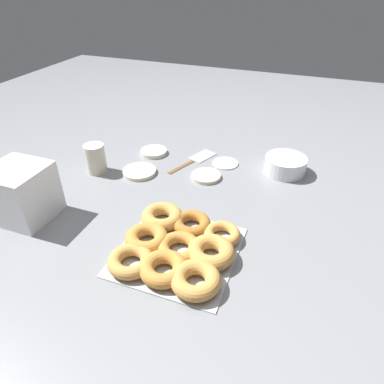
{
  "coord_description": "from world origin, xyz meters",
  "views": [
    {
      "loc": [
        0.34,
        -0.89,
        0.62
      ],
      "look_at": [
        0.04,
        -0.09,
        0.04
      ],
      "focal_mm": 32.0,
      "sensor_mm": 36.0,
      "label": 1
    }
  ],
  "objects_px": {
    "container_stack": "(22,193)",
    "batter_bowl": "(285,165)",
    "pancake_3": "(225,163)",
    "pancake_1": "(206,176)",
    "donut_tray": "(177,247)",
    "pancake_0": "(154,152)",
    "paper_cup": "(96,159)",
    "pancake_2": "(139,172)",
    "spatula": "(198,158)"
  },
  "relations": [
    {
      "from": "container_stack",
      "to": "paper_cup",
      "type": "xyz_separation_m",
      "value": [
        0.05,
        0.29,
        -0.03
      ]
    },
    {
      "from": "donut_tray",
      "to": "container_stack",
      "type": "distance_m",
      "value": 0.47
    },
    {
      "from": "container_stack",
      "to": "paper_cup",
      "type": "height_order",
      "value": "container_stack"
    },
    {
      "from": "pancake_2",
      "to": "spatula",
      "type": "distance_m",
      "value": 0.23
    },
    {
      "from": "pancake_1",
      "to": "pancake_2",
      "type": "bearing_deg",
      "value": -166.56
    },
    {
      "from": "donut_tray",
      "to": "container_stack",
      "type": "relative_size",
      "value": 1.9
    },
    {
      "from": "paper_cup",
      "to": "batter_bowl",
      "type": "bearing_deg",
      "value": 20.18
    },
    {
      "from": "spatula",
      "to": "container_stack",
      "type": "bearing_deg",
      "value": 167.73
    },
    {
      "from": "pancake_1",
      "to": "donut_tray",
      "type": "bearing_deg",
      "value": -82.61
    },
    {
      "from": "container_stack",
      "to": "paper_cup",
      "type": "bearing_deg",
      "value": 81.09
    },
    {
      "from": "pancake_1",
      "to": "batter_bowl",
      "type": "relative_size",
      "value": 0.7
    },
    {
      "from": "pancake_1",
      "to": "container_stack",
      "type": "bearing_deg",
      "value": -137.58
    },
    {
      "from": "pancake_0",
      "to": "pancake_3",
      "type": "xyz_separation_m",
      "value": [
        0.28,
        0.02,
        -0.0
      ]
    },
    {
      "from": "pancake_0",
      "to": "paper_cup",
      "type": "height_order",
      "value": "paper_cup"
    },
    {
      "from": "donut_tray",
      "to": "spatula",
      "type": "distance_m",
      "value": 0.51
    },
    {
      "from": "pancake_3",
      "to": "batter_bowl",
      "type": "distance_m",
      "value": 0.21
    },
    {
      "from": "pancake_3",
      "to": "donut_tray",
      "type": "bearing_deg",
      "value": -88.47
    },
    {
      "from": "donut_tray",
      "to": "spatula",
      "type": "xyz_separation_m",
      "value": [
        -0.12,
        0.5,
        -0.02
      ]
    },
    {
      "from": "container_stack",
      "to": "batter_bowl",
      "type": "bearing_deg",
      "value": 37.79
    },
    {
      "from": "donut_tray",
      "to": "spatula",
      "type": "bearing_deg",
      "value": 103.73
    },
    {
      "from": "pancake_2",
      "to": "paper_cup",
      "type": "xyz_separation_m",
      "value": [
        -0.15,
        -0.04,
        0.04
      ]
    },
    {
      "from": "pancake_0",
      "to": "donut_tray",
      "type": "relative_size",
      "value": 0.34
    },
    {
      "from": "pancake_3",
      "to": "batter_bowl",
      "type": "xyz_separation_m",
      "value": [
        0.21,
        0.02,
        0.02
      ]
    },
    {
      "from": "pancake_0",
      "to": "pancake_2",
      "type": "distance_m",
      "value": 0.15
    },
    {
      "from": "pancake_3",
      "to": "container_stack",
      "type": "xyz_separation_m",
      "value": [
        -0.45,
        -0.5,
        0.07
      ]
    },
    {
      "from": "pancake_0",
      "to": "batter_bowl",
      "type": "height_order",
      "value": "batter_bowl"
    },
    {
      "from": "pancake_2",
      "to": "donut_tray",
      "type": "distance_m",
      "value": 0.43
    },
    {
      "from": "pancake_2",
      "to": "paper_cup",
      "type": "height_order",
      "value": "paper_cup"
    },
    {
      "from": "pancake_0",
      "to": "batter_bowl",
      "type": "distance_m",
      "value": 0.5
    },
    {
      "from": "pancake_0",
      "to": "paper_cup",
      "type": "xyz_separation_m",
      "value": [
        -0.13,
        -0.19,
        0.04
      ]
    },
    {
      "from": "pancake_3",
      "to": "batter_bowl",
      "type": "bearing_deg",
      "value": 4.6
    },
    {
      "from": "batter_bowl",
      "to": "container_stack",
      "type": "bearing_deg",
      "value": -142.21
    },
    {
      "from": "paper_cup",
      "to": "pancake_0",
      "type": "bearing_deg",
      "value": 56.51
    },
    {
      "from": "paper_cup",
      "to": "pancake_1",
      "type": "bearing_deg",
      "value": 14.24
    },
    {
      "from": "pancake_1",
      "to": "paper_cup",
      "type": "xyz_separation_m",
      "value": [
        -0.37,
        -0.09,
        0.04
      ]
    },
    {
      "from": "pancake_0",
      "to": "pancake_3",
      "type": "bearing_deg",
      "value": 3.8
    },
    {
      "from": "batter_bowl",
      "to": "paper_cup",
      "type": "xyz_separation_m",
      "value": [
        -0.62,
        -0.23,
        0.02
      ]
    },
    {
      "from": "donut_tray",
      "to": "batter_bowl",
      "type": "height_order",
      "value": "batter_bowl"
    },
    {
      "from": "pancake_0",
      "to": "pancake_1",
      "type": "xyz_separation_m",
      "value": [
        0.25,
        -0.1,
        -0.0
      ]
    },
    {
      "from": "spatula",
      "to": "pancake_3",
      "type": "bearing_deg",
      "value": -68.93
    },
    {
      "from": "container_stack",
      "to": "donut_tray",
      "type": "bearing_deg",
      "value": 0.82
    },
    {
      "from": "pancake_1",
      "to": "pancake_3",
      "type": "relative_size",
      "value": 1.07
    },
    {
      "from": "pancake_2",
      "to": "donut_tray",
      "type": "height_order",
      "value": "donut_tray"
    },
    {
      "from": "donut_tray",
      "to": "batter_bowl",
      "type": "xyz_separation_m",
      "value": [
        0.2,
        0.51,
        0.01
      ]
    },
    {
      "from": "spatula",
      "to": "batter_bowl",
      "type": "bearing_deg",
      "value": -65.01
    },
    {
      "from": "pancake_1",
      "to": "container_stack",
      "type": "distance_m",
      "value": 0.57
    },
    {
      "from": "pancake_0",
      "to": "container_stack",
      "type": "height_order",
      "value": "container_stack"
    },
    {
      "from": "pancake_3",
      "to": "container_stack",
      "type": "bearing_deg",
      "value": -132.33
    },
    {
      "from": "paper_cup",
      "to": "spatula",
      "type": "height_order",
      "value": "paper_cup"
    },
    {
      "from": "batter_bowl",
      "to": "pancake_2",
      "type": "bearing_deg",
      "value": -158.44
    }
  ]
}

